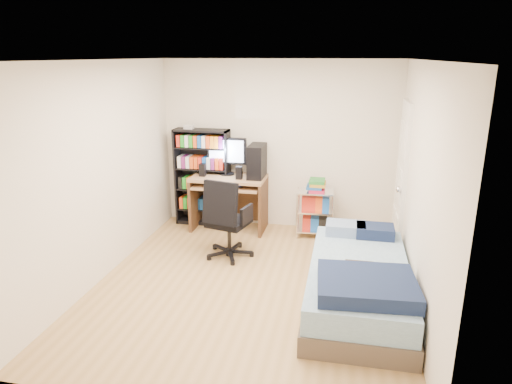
% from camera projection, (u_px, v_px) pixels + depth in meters
% --- Properties ---
extents(room, '(3.58, 4.08, 2.58)m').
position_uv_depth(room, '(250.00, 180.00, 4.91)').
color(room, tan).
rests_on(room, ground).
extents(media_shelf, '(0.83, 0.28, 1.54)m').
position_uv_depth(media_shelf, '(203.00, 176.00, 7.00)').
color(media_shelf, black).
rests_on(media_shelf, room).
extents(computer_desk, '(1.09, 0.63, 1.38)m').
position_uv_depth(computer_desk, '(237.00, 181.00, 6.81)').
color(computer_desk, tan).
rests_on(computer_desk, room).
extents(office_chair, '(0.77, 0.77, 1.06)m').
position_uv_depth(office_chair, '(227.00, 233.00, 5.91)').
color(office_chair, black).
rests_on(office_chair, room).
extents(wire_cart, '(0.54, 0.40, 0.84)m').
position_uv_depth(wire_cart, '(316.00, 200.00, 6.55)').
color(wire_cart, silver).
rests_on(wire_cart, room).
extents(bed, '(1.05, 2.09, 0.60)m').
position_uv_depth(bed, '(359.00, 282.00, 4.78)').
color(bed, '#4F423B').
rests_on(bed, room).
extents(door, '(0.12, 0.80, 2.00)m').
position_uv_depth(door, '(401.00, 179.00, 5.92)').
color(door, white).
rests_on(door, room).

